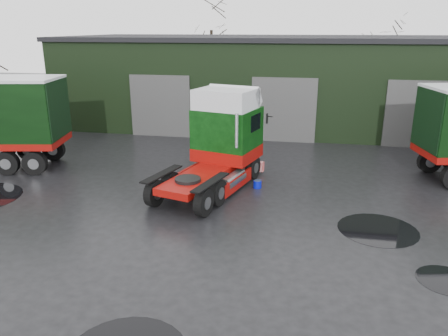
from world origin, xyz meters
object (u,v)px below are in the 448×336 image
(hero_tractor, at_px, (207,144))
(tree_back_a, at_px, (212,50))
(wash_bucket, at_px, (257,184))
(tree_back_b, at_px, (381,63))
(warehouse, at_px, (289,80))

(hero_tractor, height_order, tree_back_a, tree_back_a)
(wash_bucket, bearing_deg, tree_back_b, 70.77)
(tree_back_b, bearing_deg, warehouse, -128.66)
(warehouse, distance_m, hero_tractor, 15.77)
(wash_bucket, distance_m, tree_back_a, 26.19)
(wash_bucket, xyz_separation_m, tree_back_a, (-7.38, 24.71, 4.58))
(warehouse, relative_size, tree_back_b, 4.32)
(hero_tractor, distance_m, tree_back_a, 26.17)
(hero_tractor, xyz_separation_m, tree_back_a, (-5.27, 25.50, 2.58))
(warehouse, distance_m, tree_back_a, 12.90)
(hero_tractor, height_order, wash_bucket, hero_tractor)
(tree_back_a, bearing_deg, tree_back_b, 0.00)
(warehouse, xyz_separation_m, hero_tractor, (-2.73, -15.50, -0.99))
(hero_tractor, bearing_deg, wash_bucket, 36.28)
(hero_tractor, distance_m, tree_back_b, 27.71)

